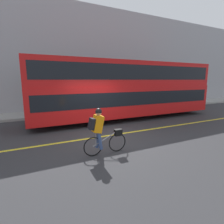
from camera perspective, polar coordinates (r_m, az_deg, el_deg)
ground_plane at (r=7.73m, az=-1.97°, el=-8.03°), size 80.00×80.00×0.00m
road_center_line at (r=7.80m, az=-2.21°, el=-7.84°), size 50.00×0.14×0.01m
sidewalk_curb at (r=13.40m, az=-12.60°, el=0.02°), size 60.00×2.41×0.16m
building_facade at (r=14.61m, az=-14.53°, el=16.81°), size 60.00×0.30×8.29m
bus at (r=11.07m, az=4.95°, el=7.97°), size 11.70×2.45×3.53m
cyclist_on_bike at (r=5.71m, az=-3.68°, el=-5.84°), size 1.53×0.32×1.57m
street_sign_post at (r=12.83m, az=-19.59°, el=6.43°), size 0.36×0.09×2.74m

